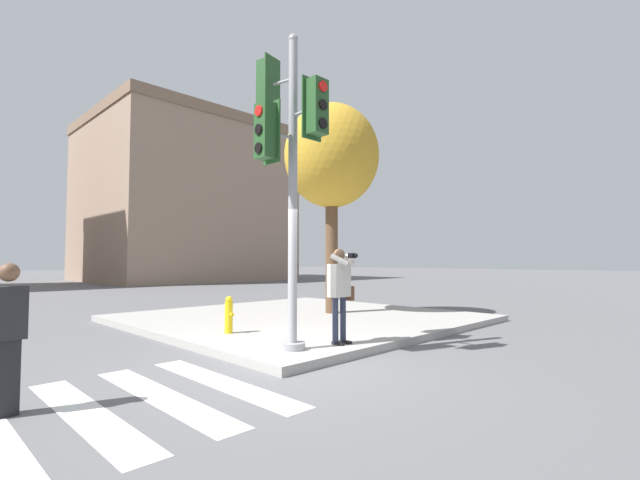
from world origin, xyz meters
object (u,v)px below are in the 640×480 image
Objects in this scene: pedestrian_distant at (7,334)px; street_tree at (332,158)px; fire_hydrant at (229,315)px; traffic_signal_pole at (287,146)px; person_photographer at (340,287)px.

pedestrian_distant is 0.27× the size of street_tree.
traffic_signal_pole is at bearing -97.79° from fire_hydrant.
traffic_signal_pole is at bearing -144.99° from street_tree.
person_photographer is 1.05× the size of pedestrian_distant.
pedestrian_distant is at bearing -160.61° from street_tree.
street_tree reaches higher than fire_hydrant.
traffic_signal_pole reaches higher than pedestrian_distant.
fire_hydrant is (0.29, 2.14, -3.02)m from traffic_signal_pole.
person_photographer is 2.57m from fire_hydrant.
traffic_signal_pole reaches higher than person_photographer.
fire_hydrant is at bearing 25.99° from pedestrian_distant.
pedestrian_distant is at bearing 175.25° from person_photographer.
pedestrian_distant is 2.14× the size of fire_hydrant.
street_tree is (8.00, 2.82, 3.76)m from pedestrian_distant.
fire_hydrant is (-0.79, 2.36, -0.64)m from person_photographer.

